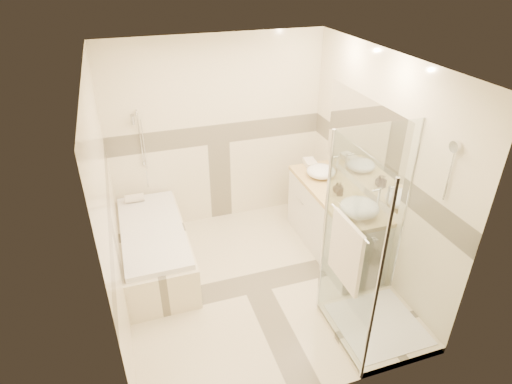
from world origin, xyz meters
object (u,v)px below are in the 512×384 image
object	(u,v)px
bathtub	(154,246)
vanity	(334,221)
vessel_sink_far	(359,208)
amenity_bottle_b	(337,187)
vessel_sink_near	(321,171)
amenity_bottle_a	(340,189)
shower_enclosure	(369,290)

from	to	relation	value
bathtub	vanity	distance (m)	2.18
vessel_sink_far	amenity_bottle_b	bearing A→B (deg)	90.00
bathtub	vessel_sink_far	xyz separation A→B (m)	(2.13, -0.88, 0.63)
vessel_sink_near	vessel_sink_far	size ratio (longest dim) A/B	0.85
vanity	vessel_sink_near	size ratio (longest dim) A/B	4.48
vessel_sink_near	amenity_bottle_a	distance (m)	0.49
vanity	shower_enclosure	xyz separation A→B (m)	(-0.29, -1.27, 0.08)
bathtub	amenity_bottle_a	bearing A→B (deg)	-11.63
bathtub	amenity_bottle_a	world-z (taller)	amenity_bottle_a
bathtub	shower_enclosure	world-z (taller)	shower_enclosure
amenity_bottle_a	shower_enclosure	bearing A→B (deg)	-102.99
shower_enclosure	amenity_bottle_b	xyz separation A→B (m)	(0.27, 1.24, 0.41)
bathtub	amenity_bottle_b	bearing A→B (deg)	-10.00
shower_enclosure	amenity_bottle_a	size ratio (longest dim) A/B	12.73
vessel_sink_near	vessel_sink_far	xyz separation A→B (m)	(0.00, -0.93, 0.01)
vessel_sink_near	vessel_sink_far	bearing A→B (deg)	-90.00
amenity_bottle_b	amenity_bottle_a	bearing A→B (deg)	-90.00
vessel_sink_far	amenity_bottle_a	bearing A→B (deg)	90.00
amenity_bottle_a	amenity_bottle_b	xyz separation A→B (m)	(0.00, 0.06, -0.01)
bathtub	vanity	size ratio (longest dim) A/B	1.05
bathtub	shower_enclosure	bearing A→B (deg)	-41.10
vanity	amenity_bottle_b	distance (m)	0.49
vessel_sink_far	amenity_bottle_b	xyz separation A→B (m)	(0.00, 0.50, -0.02)
vanity	amenity_bottle_b	xyz separation A→B (m)	(-0.02, -0.03, 0.49)
vessel_sink_far	amenity_bottle_b	world-z (taller)	vessel_sink_far
vanity	vessel_sink_far	distance (m)	0.73
shower_enclosure	vessel_sink_far	size ratio (longest dim) A/B	4.81
bathtub	vessel_sink_far	world-z (taller)	vessel_sink_far
bathtub	vessel_sink_near	distance (m)	2.22
vanity	shower_enclosure	bearing A→B (deg)	-102.97
bathtub	vanity	world-z (taller)	vanity
vanity	shower_enclosure	size ratio (longest dim) A/B	0.79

